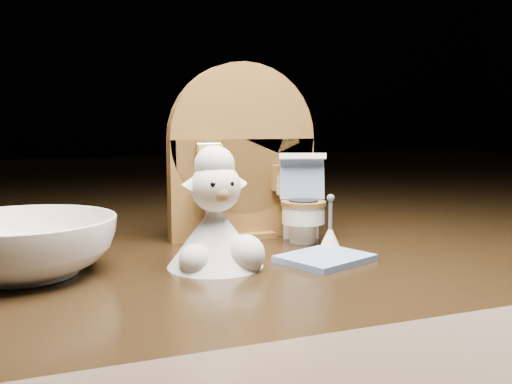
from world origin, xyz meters
TOP-DOWN VIEW (x-y plane):
  - backdrop_panel at (-0.00, 0.06)m, footprint 0.13×0.05m
  - toy_toilet at (0.04, 0.03)m, footprint 0.04×0.05m
  - bath_mat at (0.03, -0.04)m, footprint 0.07×0.07m
  - toilet_brush at (0.04, -0.01)m, footprint 0.02×0.02m
  - plush_lamb at (-0.05, -0.03)m, footprint 0.07×0.07m
  - ceramic_bowl at (-0.18, -0.00)m, footprint 0.15×0.15m

SIDE VIEW (x-z plane):
  - bath_mat at x=0.03m, z-range 0.00..0.00m
  - toilet_brush at x=0.04m, z-range -0.01..0.03m
  - ceramic_bowl at x=-0.18m, z-range 0.00..0.04m
  - toy_toilet at x=0.04m, z-range -0.01..0.06m
  - plush_lamb at x=-0.05m, z-range -0.01..0.07m
  - backdrop_panel at x=0.00m, z-range -0.01..0.14m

